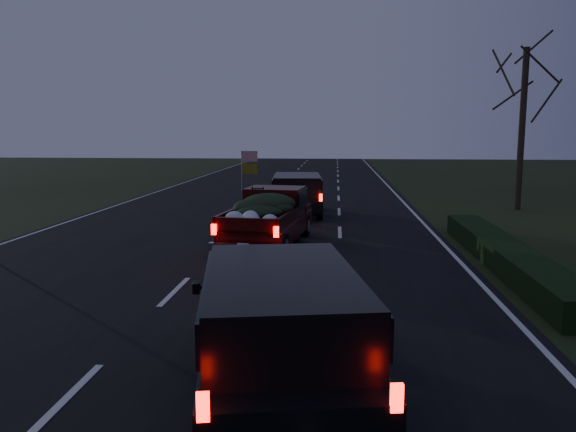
# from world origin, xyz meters

# --- Properties ---
(ground) EXTENTS (120.00, 120.00, 0.00)m
(ground) POSITION_xyz_m (0.00, 0.00, 0.00)
(ground) COLOR black
(ground) RESTS_ON ground
(road_asphalt) EXTENTS (14.00, 120.00, 0.02)m
(road_asphalt) POSITION_xyz_m (0.00, 0.00, 0.01)
(road_asphalt) COLOR black
(road_asphalt) RESTS_ON ground
(hedge_row) EXTENTS (1.00, 10.00, 0.60)m
(hedge_row) POSITION_xyz_m (7.80, 3.00, 0.30)
(hedge_row) COLOR black
(hedge_row) RESTS_ON ground
(bare_tree_far) EXTENTS (3.60, 3.60, 7.00)m
(bare_tree_far) POSITION_xyz_m (11.50, 14.00, 5.23)
(bare_tree_far) COLOR black
(bare_tree_far) RESTS_ON ground
(pickup_truck) EXTENTS (2.46, 5.06, 2.55)m
(pickup_truck) POSITION_xyz_m (1.43, 5.21, 0.96)
(pickup_truck) COLOR #3B0808
(pickup_truck) RESTS_ON ground
(lead_suv) EXTENTS (2.30, 4.85, 1.36)m
(lead_suv) POSITION_xyz_m (1.85, 11.53, 1.03)
(lead_suv) COLOR black
(lead_suv) RESTS_ON ground
(rear_suv) EXTENTS (2.81, 5.03, 1.37)m
(rear_suv) POSITION_xyz_m (2.75, -4.50, 1.03)
(rear_suv) COLOR black
(rear_suv) RESTS_ON ground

